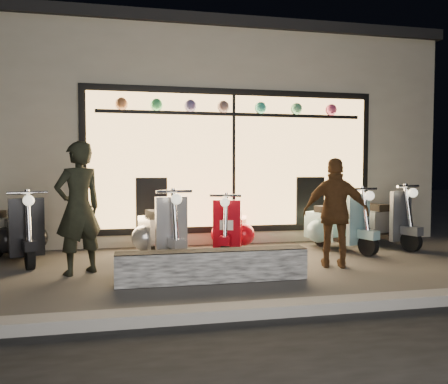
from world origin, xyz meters
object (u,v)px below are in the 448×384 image
(graffiti_barrier, at_px, (213,266))
(scooter_silver, at_px, (160,231))
(man, at_px, (78,208))
(woman, at_px, (336,213))
(scooter_red, at_px, (231,229))

(graffiti_barrier, relative_size, scooter_silver, 1.60)
(man, relative_size, woman, 1.13)
(scooter_red, xyz_separation_m, woman, (1.21, -1.38, 0.39))
(graffiti_barrier, distance_m, woman, 1.99)
(graffiti_barrier, relative_size, woman, 1.52)
(graffiti_barrier, bearing_deg, woman, 13.42)
(graffiti_barrier, bearing_deg, scooter_red, 70.56)
(graffiti_barrier, relative_size, man, 1.34)
(graffiti_barrier, relative_size, scooter_red, 1.76)
(scooter_silver, distance_m, scooter_red, 1.22)
(graffiti_barrier, bearing_deg, scooter_silver, 109.16)
(scooter_red, relative_size, woman, 0.86)
(man, bearing_deg, scooter_silver, -177.00)
(woman, bearing_deg, graffiti_barrier, 33.43)
(graffiti_barrier, xyz_separation_m, scooter_red, (0.65, 1.83, 0.19))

